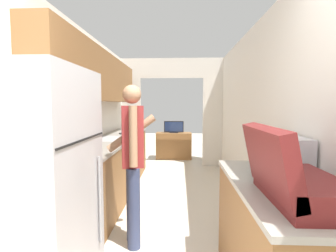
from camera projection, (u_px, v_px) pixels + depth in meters
wall_left at (78, 99)px, 3.39m from camera, size 0.38×7.57×2.50m
wall_right at (273, 122)px, 2.87m from camera, size 0.06×7.57×2.50m
wall_far_with_doorway at (172, 105)px, 6.11m from camera, size 2.76×0.06×2.50m
counter_left at (110, 169)px, 4.04m from camera, size 0.62×3.72×0.90m
counter_right at (278, 247)px, 1.83m from camera, size 0.62×1.47×0.90m
refrigerator at (31, 194)px, 1.76m from camera, size 0.77×0.83×1.68m
range_oven at (113, 166)px, 4.18m from camera, size 0.66×0.73×1.04m
person at (133, 160)px, 2.64m from camera, size 0.53×0.43×1.63m
suitcase at (291, 178)px, 1.45m from camera, size 0.45×0.68×0.42m
microwave at (280, 154)px, 2.09m from camera, size 0.34×0.48×0.29m
tv_cabinet at (174, 146)px, 6.96m from camera, size 0.93×0.42×0.69m
television at (174, 127)px, 6.88m from camera, size 0.51×0.16×0.31m
knife at (121, 133)px, 4.81m from camera, size 0.13×0.34×0.02m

